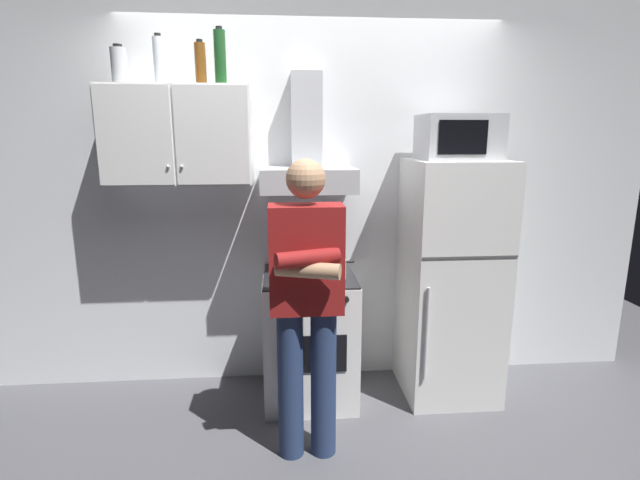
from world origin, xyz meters
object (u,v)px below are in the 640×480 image
at_px(cooking_pot, 331,269).
at_px(bottle_canister_steel, 119,66).
at_px(bottle_wine_green, 220,57).
at_px(range_hood, 307,160).
at_px(upper_cabinet, 179,136).
at_px(refrigerator, 450,281).
at_px(bottle_beer_brown, 201,64).
at_px(stove_oven, 310,336).
at_px(bottle_vodka_clear, 159,61).
at_px(microwave, 458,137).
at_px(person_standing, 307,301).

relative_size(cooking_pot, bottle_canister_steel, 1.22).
relative_size(cooking_pot, bottle_wine_green, 0.87).
bearing_deg(range_hood, upper_cabinet, -179.91).
distance_m(refrigerator, bottle_beer_brown, 2.12).
relative_size(stove_oven, bottle_wine_green, 2.62).
xyz_separation_m(bottle_beer_brown, bottle_wine_green, (0.13, -0.06, 0.03)).
relative_size(cooking_pot, bottle_beer_brown, 1.07).
bearing_deg(bottle_canister_steel, stove_oven, -8.12).
relative_size(bottle_beer_brown, bottle_vodka_clear, 0.92).
bearing_deg(microwave, bottle_wine_green, 177.02).
xyz_separation_m(upper_cabinet, bottle_wine_green, (0.28, -0.03, 0.46)).
xyz_separation_m(range_hood, person_standing, (-0.05, -0.73, -0.70)).
bearing_deg(cooking_pot, bottle_vodka_clear, 166.30).
distance_m(upper_cabinet, person_standing, 1.35).
height_order(upper_cabinet, refrigerator, upper_cabinet).
xyz_separation_m(refrigerator, bottle_wine_green, (-1.47, 0.10, 1.41)).
relative_size(person_standing, bottle_wine_green, 4.92).
relative_size(person_standing, bottle_vodka_clear, 5.54).
height_order(range_hood, person_standing, range_hood).
xyz_separation_m(upper_cabinet, microwave, (1.75, -0.11, -0.01)).
xyz_separation_m(upper_cabinet, stove_oven, (0.80, -0.13, -1.32)).
height_order(upper_cabinet, cooking_pot, upper_cabinet).
relative_size(stove_oven, cooking_pot, 3.01).
height_order(upper_cabinet, bottle_beer_brown, bottle_beer_brown).
xyz_separation_m(upper_cabinet, bottle_canister_steel, (-0.34, 0.04, 0.41)).
bearing_deg(range_hood, cooking_pot, -62.12).
relative_size(microwave, bottle_vodka_clear, 1.62).
distance_m(person_standing, bottle_canister_steel, 1.83).
xyz_separation_m(stove_oven, person_standing, (-0.05, -0.61, 0.47)).
height_order(bottle_beer_brown, bottle_vodka_clear, bottle_vodka_clear).
height_order(refrigerator, bottle_beer_brown, bottle_beer_brown).
bearing_deg(bottle_beer_brown, range_hood, -2.81).
height_order(range_hood, bottle_vodka_clear, bottle_vodka_clear).
height_order(bottle_canister_steel, bottle_wine_green, bottle_wine_green).
bearing_deg(person_standing, bottle_beer_brown, 128.24).
distance_m(microwave, bottle_vodka_clear, 1.90).
height_order(range_hood, cooking_pot, range_hood).
distance_m(stove_oven, person_standing, 0.77).
height_order(upper_cabinet, bottle_canister_steel, bottle_canister_steel).
bearing_deg(bottle_vodka_clear, refrigerator, -4.01).
relative_size(upper_cabinet, cooking_pot, 3.10).
bearing_deg(cooking_pot, range_hood, 117.88).
bearing_deg(bottle_vodka_clear, range_hood, -0.21).
height_order(cooking_pot, bottle_beer_brown, bottle_beer_brown).
bearing_deg(range_hood, stove_oven, -90.00).
relative_size(range_hood, bottle_vodka_clear, 2.53).
height_order(person_standing, bottle_canister_steel, bottle_canister_steel).
bearing_deg(person_standing, stove_oven, 85.28).
height_order(person_standing, bottle_vodka_clear, bottle_vodka_clear).
bearing_deg(stove_oven, bottle_canister_steel, 171.88).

